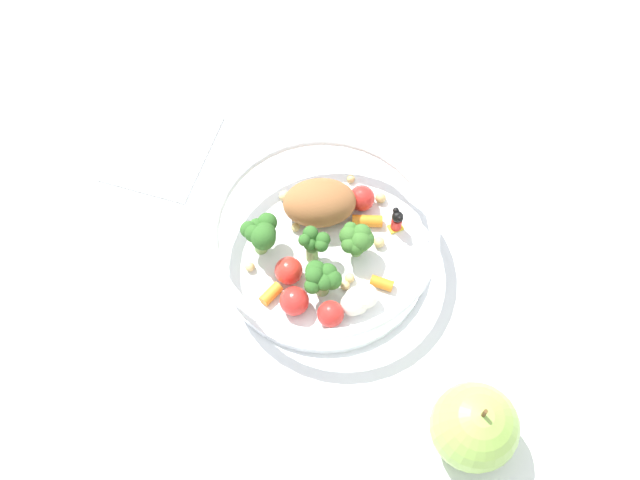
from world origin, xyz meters
TOP-DOWN VIEW (x-y plane):
  - ground_plane at (0.00, 0.00)m, footprint 2.40×2.40m
  - food_container at (0.00, -0.01)m, footprint 0.23×0.23m
  - loose_apple at (-0.17, 0.15)m, footprint 0.08×0.08m
  - folded_napkin at (0.21, -0.11)m, footprint 0.12×0.13m

SIDE VIEW (x-z plane):
  - ground_plane at x=0.00m, z-range 0.00..0.00m
  - folded_napkin at x=0.21m, z-range 0.00..0.01m
  - food_container at x=0.00m, z-range 0.00..0.06m
  - loose_apple at x=-0.17m, z-range -0.01..0.09m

